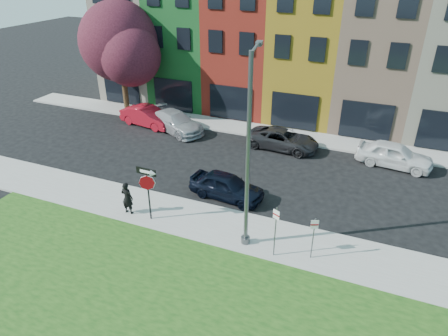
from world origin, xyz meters
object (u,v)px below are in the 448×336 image
at_px(man, 127,198).
at_px(sedan_near, 227,186).
at_px(stop_sign, 147,183).
at_px(street_lamp, 249,155).

height_order(man, sedan_near, man).
bearing_deg(sedan_near, stop_sign, 148.54).
distance_m(sedan_near, street_lamp, 5.38).
bearing_deg(stop_sign, sedan_near, 54.03).
distance_m(stop_sign, street_lamp, 5.38).
bearing_deg(man, street_lamp, -178.19).
height_order(stop_sign, man, stop_sign).
distance_m(stop_sign, sedan_near, 4.54).
relative_size(sedan_near, street_lamp, 0.50).
xyz_separation_m(sedan_near, street_lamp, (2.25, -3.19, 3.69)).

